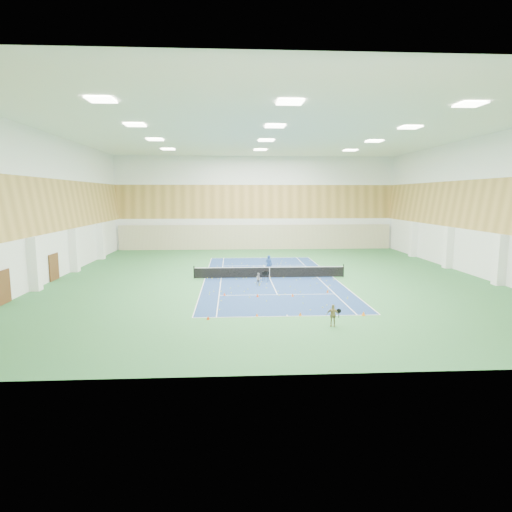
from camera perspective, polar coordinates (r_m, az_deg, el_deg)
The scene contains 22 objects.
ground at distance 36.58m, azimuth 1.81°, elevation -2.91°, with size 40.00×40.00×0.00m, color #2D6936.
room_shell at distance 35.93m, azimuth 1.85°, elevation 6.53°, with size 36.00×40.00×12.00m, color white, non-canonical shape.
wood_cladding at distance 35.93m, azimuth 1.86°, elevation 9.72°, with size 36.00×40.00×8.00m, color #B88D44, non-canonical shape.
ceiling_light_grid at distance 36.26m, azimuth 1.89°, elevation 15.92°, with size 21.40×25.40×0.06m, color white, non-canonical shape.
court_surface at distance 36.58m, azimuth 1.81°, elevation -2.90°, with size 10.97×23.77×0.01m, color navy.
tennis_balls_scatter at distance 36.57m, azimuth 1.81°, elevation -2.84°, with size 10.57×22.77×0.07m, color yellow, non-canonical shape.
tennis_net at distance 36.48m, azimuth 1.81°, elevation -2.06°, with size 12.80×0.10×1.10m, color black, non-canonical shape.
back_curtain at distance 55.87m, azimuth 0.03°, elevation 2.54°, with size 35.40×0.16×3.20m, color #C6B793.
door_left_a at distance 31.98m, azimuth -30.68°, elevation -3.62°, with size 0.08×1.80×2.20m, color #593319.
door_left_b at distance 39.13m, azimuth -25.34°, elevation -1.33°, with size 0.08×1.80×2.20m, color #593319.
coach at distance 38.41m, azimuth 1.72°, elevation -1.12°, with size 0.61×0.40×1.68m, color navy.
child_court at distance 33.35m, azimuth 0.38°, elevation -3.10°, with size 0.49×0.38×1.00m, color gray.
child_apron at distance 23.44m, azimuth 10.19°, elevation -7.78°, with size 0.70×0.29×1.19m, color tan.
ball_cart at distance 34.93m, azimuth 1.32°, elevation -2.74°, with size 0.48×0.48×0.83m, color black, non-canonical shape.
cone_svc_a at distance 30.16m, azimuth -4.22°, elevation -5.09°, with size 0.19×0.19×0.21m, color #FF4B0D.
cone_svc_b at distance 29.68m, azimuth 0.21°, elevation -5.27°, with size 0.20×0.20×0.22m, color #F83F0D.
cone_svc_c at distance 29.88m, azimuth 4.91°, elevation -5.21°, with size 0.19×0.19×0.21m, color #E7530C.
cone_svc_d at distance 31.41m, azimuth 9.52°, elevation -4.65°, with size 0.18×0.18×0.20m, color #E75B0C.
cone_base_a at distance 24.54m, azimuth -6.41°, elevation -8.18°, with size 0.19×0.19×0.21m, color #EF3F0C.
cone_base_b at distance 24.98m, azimuth 0.13°, elevation -7.86°, with size 0.17×0.17×0.19m, color #FB600D.
cone_base_c at distance 25.25m, azimuth 5.93°, elevation -7.70°, with size 0.19×0.19×0.21m, color orange.
cone_base_d at distance 25.93m, azimuth 14.15°, elevation -7.44°, with size 0.23×0.23×0.25m, color orange.
Camera 1 is at (-3.19, -35.78, 6.92)m, focal length 30.00 mm.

